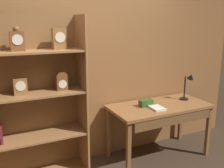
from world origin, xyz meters
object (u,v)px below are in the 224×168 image
(bookshelf, at_px, (20,105))
(toolbox_small, at_px, (146,103))
(workbench, at_px, (161,111))
(open_repair_manual, at_px, (157,108))
(desk_lamp, at_px, (188,85))

(bookshelf, height_order, toolbox_small, bookshelf)
(bookshelf, bearing_deg, toolbox_small, -3.75)
(bookshelf, relative_size, workbench, 1.41)
(workbench, bearing_deg, open_repair_manual, -144.01)
(bookshelf, distance_m, toolbox_small, 1.63)
(workbench, bearing_deg, bookshelf, 174.61)
(toolbox_small, distance_m, open_repair_manual, 0.18)
(workbench, height_order, desk_lamp, desk_lamp)
(open_repair_manual, bearing_deg, toolbox_small, 116.52)
(workbench, bearing_deg, toolbox_small, 162.05)
(open_repair_manual, bearing_deg, bookshelf, 173.84)
(bookshelf, height_order, desk_lamp, bookshelf)
(bookshelf, relative_size, toolbox_small, 10.68)
(workbench, distance_m, toolbox_small, 0.25)
(desk_lamp, bearing_deg, workbench, -173.87)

